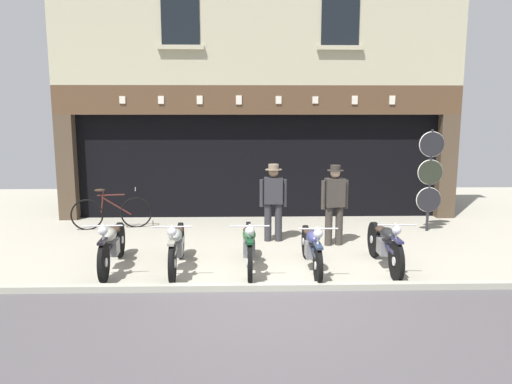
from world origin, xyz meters
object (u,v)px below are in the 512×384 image
motorcycle_center_left (177,245)px  motorcycle_center_right (312,247)px  motorcycle_center (249,245)px  leaning_bicycle (112,212)px  motorcycle_left (112,245)px  salesman_left (273,199)px  motorcycle_right (385,244)px  shopkeeper_center (334,201)px  advert_board_near (182,149)px  tyre_sign_pole (430,173)px

motorcycle_center_left → motorcycle_center_right: (2.30, -0.07, -0.02)m
motorcycle_center → leaning_bicycle: size_ratio=1.15×
motorcycle_left → salesman_left: 3.41m
motorcycle_right → shopkeeper_center: (-0.61, 1.50, 0.47)m
motorcycle_center_left → motorcycle_right: (3.58, -0.01, 0.00)m
motorcycle_left → shopkeeper_center: (4.09, 1.42, 0.47)m
motorcycle_left → advert_board_near: advert_board_near is taller
shopkeeper_center → motorcycle_left: bearing=10.7°
motorcycle_center_left → tyre_sign_pole: bearing=-155.7°
tyre_sign_pole → motorcycle_center_left: bearing=-153.7°
motorcycle_right → shopkeeper_center: bearing=-68.2°
salesman_left → advert_board_near: advert_board_near is taller
motorcycle_left → motorcycle_center: motorcycle_center is taller
motorcycle_right → tyre_sign_pole: tyre_sign_pole is taller
motorcycle_center_right → advert_board_near: bearing=-58.7°
salesman_left → leaning_bicycle: bearing=-16.6°
motorcycle_left → advert_board_near: 4.49m
shopkeeper_center → tyre_sign_pole: bearing=-162.8°
tyre_sign_pole → leaning_bicycle: 7.28m
motorcycle_center_right → shopkeeper_center: size_ratio=1.26×
salesman_left → tyre_sign_pole: (3.54, 0.77, 0.42)m
motorcycle_right → tyre_sign_pole: bearing=-123.6°
motorcycle_center → motorcycle_center_right: 1.07m
tyre_sign_pole → motorcycle_right: bearing=-123.4°
motorcycle_left → leaning_bicycle: size_ratio=1.14×
shopkeeper_center → tyre_sign_pole: size_ratio=0.71×
motorcycle_right → salesman_left: (-1.82, 1.85, 0.47)m
motorcycle_right → leaning_bicycle: bearing=-29.3°
motorcycle_center → motorcycle_left: bearing=-3.6°
motorcycle_right → leaning_bicycle: size_ratio=1.12×
motorcycle_center_right → motorcycle_center: bearing=-1.6°
motorcycle_right → advert_board_near: advert_board_near is taller
motorcycle_center → leaning_bicycle: (-3.14, 3.09, -0.05)m
motorcycle_center_left → shopkeeper_center: shopkeeper_center is taller
motorcycle_right → shopkeeper_center: shopkeeper_center is taller
motorcycle_center_left → leaning_bicycle: leaning_bicycle is taller
motorcycle_center → salesman_left: (0.52, 1.90, 0.46)m
leaning_bicycle → tyre_sign_pole: bearing=75.0°
motorcycle_left → tyre_sign_pole: tyre_sign_pole is taller
shopkeeper_center → advert_board_near: bearing=-48.2°
motorcycle_center → shopkeeper_center: size_ratio=1.26×
motorcycle_center_left → motorcycle_center: (1.24, -0.05, 0.01)m
shopkeeper_center → leaning_bicycle: shopkeeper_center is taller
motorcycle_center_right → tyre_sign_pole: bearing=-138.6°
motorcycle_left → motorcycle_center_right: bearing=173.9°
motorcycle_left → shopkeeper_center: size_ratio=1.25×
motorcycle_left → motorcycle_right: bearing=175.4°
motorcycle_center → motorcycle_center_right: motorcycle_center is taller
tyre_sign_pole → leaning_bicycle: size_ratio=1.28×
motorcycle_right → advert_board_near: bearing=-47.5°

